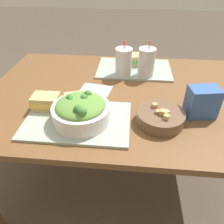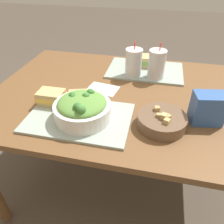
# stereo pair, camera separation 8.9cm
# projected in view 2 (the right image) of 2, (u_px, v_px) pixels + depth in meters

# --- Properties ---
(ground_plane) EXTENTS (12.00, 12.00, 0.00)m
(ground_plane) POSITION_uv_depth(u_px,v_px,m) (123.00, 180.00, 1.58)
(ground_plane) COLOR #4C4238
(dining_table) EXTENTS (1.43, 0.98, 0.74)m
(dining_table) POSITION_uv_depth(u_px,v_px,m) (127.00, 107.00, 1.20)
(dining_table) COLOR brown
(dining_table) RESTS_ON ground_plane
(tray_near) EXTENTS (0.46, 0.30, 0.01)m
(tray_near) POSITION_uv_depth(u_px,v_px,m) (79.00, 118.00, 0.97)
(tray_near) COLOR #99A89E
(tray_near) RESTS_ON dining_table
(tray_far) EXTENTS (0.46, 0.30, 0.01)m
(tray_far) POSITION_uv_depth(u_px,v_px,m) (145.00, 70.00, 1.36)
(tray_far) COLOR #99A89E
(tray_far) RESTS_ON dining_table
(salad_bowl) EXTENTS (0.25, 0.25, 0.12)m
(salad_bowl) POSITION_uv_depth(u_px,v_px,m) (82.00, 108.00, 0.93)
(salad_bowl) COLOR white
(salad_bowl) RESTS_ON tray_near
(soup_bowl) EXTENTS (0.20, 0.20, 0.08)m
(soup_bowl) POSITION_uv_depth(u_px,v_px,m) (162.00, 121.00, 0.91)
(soup_bowl) COLOR brown
(soup_bowl) RESTS_ON dining_table
(sandwich_near) EXTENTS (0.13, 0.09, 0.06)m
(sandwich_near) POSITION_uv_depth(u_px,v_px,m) (52.00, 97.00, 1.03)
(sandwich_near) COLOR tan
(sandwich_near) RESTS_ON tray_near
(baguette_near) EXTENTS (0.12, 0.10, 0.07)m
(baguette_near) POSITION_uv_depth(u_px,v_px,m) (81.00, 96.00, 1.04)
(baguette_near) COLOR tan
(baguette_near) RESTS_ON tray_near
(sandwich_far) EXTENTS (0.14, 0.11, 0.06)m
(sandwich_far) POSITION_uv_depth(u_px,v_px,m) (147.00, 61.00, 1.38)
(sandwich_far) COLOR tan
(sandwich_far) RESTS_ON tray_far
(drink_cup_dark) EXTENTS (0.10, 0.10, 0.20)m
(drink_cup_dark) POSITION_uv_depth(u_px,v_px,m) (133.00, 63.00, 1.25)
(drink_cup_dark) COLOR silver
(drink_cup_dark) RESTS_ON tray_far
(drink_cup_red) EXTENTS (0.10, 0.10, 0.21)m
(drink_cup_red) POSITION_uv_depth(u_px,v_px,m) (157.00, 65.00, 1.22)
(drink_cup_red) COLOR silver
(drink_cup_red) RESTS_ON tray_far
(chip_bag) EXTENTS (0.14, 0.11, 0.14)m
(chip_bag) POSITION_uv_depth(u_px,v_px,m) (208.00, 109.00, 0.92)
(chip_bag) COLOR #335BA3
(chip_bag) RESTS_ON dining_table
(napkin_folded) EXTENTS (0.18, 0.14, 0.00)m
(napkin_folded) POSITION_uv_depth(u_px,v_px,m) (103.00, 89.00, 1.18)
(napkin_folded) COLOR white
(napkin_folded) RESTS_ON dining_table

